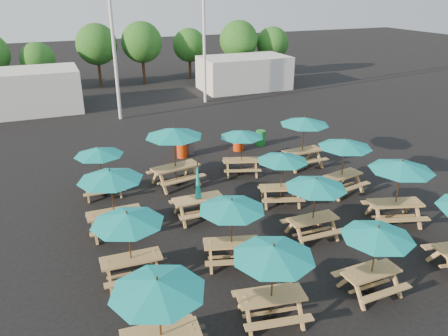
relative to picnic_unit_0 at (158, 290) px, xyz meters
name	(u,v)px	position (x,y,z in m)	size (l,w,h in m)	color
ground	(239,209)	(4.61, 6.00, -1.95)	(120.00, 120.00, 0.00)	black
picnic_unit_0	(158,290)	(0.00, 0.00, 0.00)	(2.26, 2.26, 2.24)	tan
picnic_unit_1	(128,222)	(-0.02, 3.22, -0.05)	(2.12, 2.12, 2.18)	tan
picnic_unit_2	(110,179)	(-0.03, 6.07, 0.06)	(2.19, 2.19, 2.32)	tan
picnic_unit_3	(99,154)	(0.00, 9.15, -0.16)	(1.98, 1.98, 2.05)	tan
picnic_unit_4	(273,256)	(2.90, 0.26, -0.05)	(2.37, 2.37, 2.19)	tan
picnic_unit_5	(232,208)	(2.96, 2.91, -0.08)	(2.51, 2.51, 2.15)	tan
picnic_unit_6	(198,194)	(2.97, 5.99, -1.00)	(1.81, 1.58, 2.32)	tan
picnic_unit_7	(174,135)	(3.02, 9.02, 0.27)	(2.77, 2.77, 2.55)	tan
picnic_unit_8	(377,236)	(5.93, 0.14, -0.14)	(1.99, 1.99, 2.08)	tan
picnic_unit_9	(316,187)	(6.05, 3.22, -0.07)	(2.05, 2.05, 2.16)	tan
picnic_unit_10	(282,160)	(6.29, 5.81, -0.14)	(2.47, 2.47, 2.09)	tan
picnic_unit_11	(242,136)	(6.07, 9.01, -0.15)	(2.45, 2.45, 2.07)	tan
picnic_unit_13	(401,169)	(9.32, 2.97, 0.12)	(2.79, 2.79, 2.38)	tan
picnic_unit_14	(345,146)	(9.09, 5.77, 0.04)	(2.50, 2.50, 2.29)	tan
picnic_unit_15	(304,124)	(9.08, 8.77, 0.14)	(2.32, 2.32, 2.40)	tan
waste_bin_0	(182,150)	(4.22, 12.01, -1.55)	(0.50, 0.50, 0.80)	red
waste_bin_1	(189,146)	(4.72, 12.34, -1.55)	(0.50, 0.50, 0.80)	gray
waste_bin_2	(238,143)	(7.17, 11.85, -1.55)	(0.50, 0.50, 0.80)	red
waste_bin_3	(239,141)	(7.35, 12.05, -1.55)	(0.50, 0.50, 0.80)	red
waste_bin_4	(261,138)	(8.62, 12.13, -1.55)	(0.50, 0.50, 0.80)	#178226
mast_0	(111,20)	(2.61, 20.00, 4.05)	(0.20, 0.20, 12.00)	silver
mast_1	(204,15)	(9.11, 22.00, 4.05)	(0.20, 0.20, 12.00)	silver
event_tent_0	(16,92)	(-3.39, 24.00, -0.55)	(8.00, 4.00, 2.80)	silver
event_tent_1	(244,73)	(13.61, 25.00, -0.65)	(7.00, 4.00, 2.60)	silver
tree_2	(38,59)	(-1.78, 29.66, 0.68)	(2.59, 2.59, 3.93)	#382314
tree_3	(97,44)	(2.86, 30.72, 1.46)	(3.36, 3.36, 5.09)	#382314
tree_4	(142,42)	(6.51, 30.26, 1.51)	(3.41, 3.41, 5.17)	#382314
tree_5	(189,45)	(10.83, 30.68, 1.02)	(2.94, 2.94, 4.45)	#382314
tree_6	(239,40)	(14.84, 28.90, 1.48)	(3.38, 3.38, 5.13)	#382314
tree_7	(272,43)	(18.23, 28.93, 1.04)	(2.95, 2.95, 4.48)	#382314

